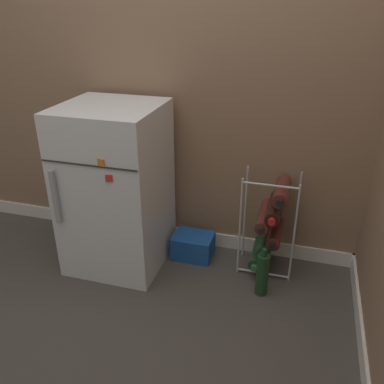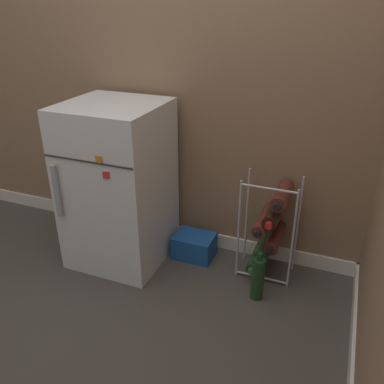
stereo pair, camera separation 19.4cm
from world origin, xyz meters
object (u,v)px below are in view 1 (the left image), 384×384
at_px(wine_rack, 270,223).
at_px(soda_box, 193,246).
at_px(mini_fridge, 116,188).
at_px(loose_bottle_floor, 262,274).

relative_size(wine_rack, soda_box, 2.49).
height_order(mini_fridge, soda_box, mini_fridge).
bearing_deg(mini_fridge, wine_rack, 9.27).
bearing_deg(mini_fridge, soda_box, 18.99).
bearing_deg(wine_rack, loose_bottle_floor, -90.14).
relative_size(wine_rack, loose_bottle_floor, 2.12).
xyz_separation_m(mini_fridge, soda_box, (0.41, 0.14, -0.40)).
height_order(soda_box, loose_bottle_floor, loose_bottle_floor).
bearing_deg(soda_box, mini_fridge, -161.01).
relative_size(mini_fridge, loose_bottle_floor, 3.36).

